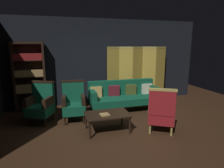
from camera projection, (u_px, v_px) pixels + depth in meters
name	position (u px, v px, depth m)	size (l,w,h in m)	color
ground_plane	(122.00, 131.00, 4.45)	(10.00, 10.00, 0.00)	#331E11
back_wall	(98.00, 62.00, 6.48)	(7.20, 0.10, 2.80)	black
folding_screen	(137.00, 74.00, 6.61)	(2.11, 0.33, 1.90)	#B29338
bookshelf	(30.00, 75.00, 5.72)	(0.90, 0.32, 2.05)	black
velvet_couch	(123.00, 95.00, 5.88)	(2.12, 0.78, 0.88)	black
coffee_table	(107.00, 116.00, 4.36)	(1.00, 0.64, 0.42)	black
armchair_gilt_accent	(161.00, 111.00, 4.32)	(0.79, 0.79, 1.04)	tan
armchair_wing_left	(74.00, 102.00, 4.99)	(0.62, 0.61, 1.04)	black
armchair_wing_right	(41.00, 104.00, 4.87)	(0.76, 0.76, 1.04)	black
potted_plant	(74.00, 93.00, 5.92)	(0.55, 0.55, 0.84)	brown
book_tan_leather	(105.00, 115.00, 4.26)	(0.20, 0.20, 0.03)	#9E7A47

